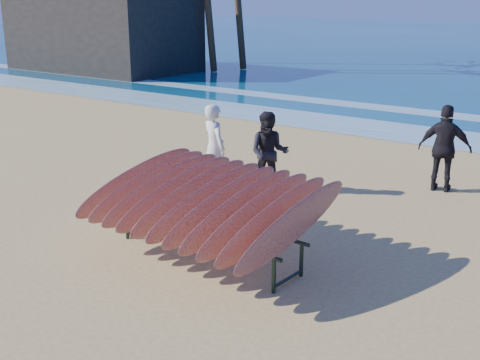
{
  "coord_description": "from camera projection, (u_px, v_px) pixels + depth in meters",
  "views": [
    {
      "loc": [
        5.49,
        -6.69,
        3.77
      ],
      "look_at": [
        0.0,
        0.8,
        0.95
      ],
      "focal_mm": 45.0,
      "sensor_mm": 36.0,
      "label": 1
    }
  ],
  "objects": [
    {
      "name": "person_white",
      "position": [
        214.0,
        147.0,
        12.16
      ],
      "size": [
        0.74,
        0.61,
        1.75
      ],
      "primitive_type": "imported",
      "rotation": [
        0.0,
        0.0,
        2.79
      ],
      "color": "silver",
      "rests_on": "ground"
    },
    {
      "name": "ground",
      "position": [
        210.0,
        250.0,
        9.36
      ],
      "size": [
        120.0,
        120.0,
        0.0
      ],
      "primitive_type": "plane",
      "color": "tan",
      "rests_on": "ground"
    },
    {
      "name": "foam_near",
      "position": [
        431.0,
        136.0,
        17.07
      ],
      "size": [
        160.0,
        160.0,
        0.0
      ],
      "primitive_type": "plane",
      "color": "white",
      "rests_on": "ground"
    },
    {
      "name": "surfboard_rack",
      "position": [
        207.0,
        201.0,
        8.9
      ],
      "size": [
        3.31,
        2.77,
        1.41
      ],
      "rotation": [
        0.0,
        0.0,
        -0.06
      ],
      "color": "black",
      "rests_on": "ground"
    },
    {
      "name": "person_dark_a",
      "position": [
        269.0,
        153.0,
        11.9
      ],
      "size": [
        1.0,
        0.93,
        1.65
      ],
      "primitive_type": "imported",
      "rotation": [
        0.0,
        0.0,
        0.49
      ],
      "color": "black",
      "rests_on": "ground"
    },
    {
      "name": "building",
      "position": [
        102.0,
        29.0,
        32.23
      ],
      "size": [
        9.82,
        5.45,
        4.36
      ],
      "primitive_type": "cube",
      "color": "#2D2823",
      "rests_on": "ground"
    },
    {
      "name": "person_dark_b",
      "position": [
        445.0,
        149.0,
        12.01
      ],
      "size": [
        1.09,
        0.61,
        1.76
      ],
      "primitive_type": "imported",
      "rotation": [
        0.0,
        0.0,
        3.33
      ],
      "color": "black",
      "rests_on": "ground"
    },
    {
      "name": "foam_far",
      "position": [
        468.0,
        117.0,
        19.78
      ],
      "size": [
        160.0,
        160.0,
        0.0
      ],
      "primitive_type": "plane",
      "color": "white",
      "rests_on": "ground"
    }
  ]
}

